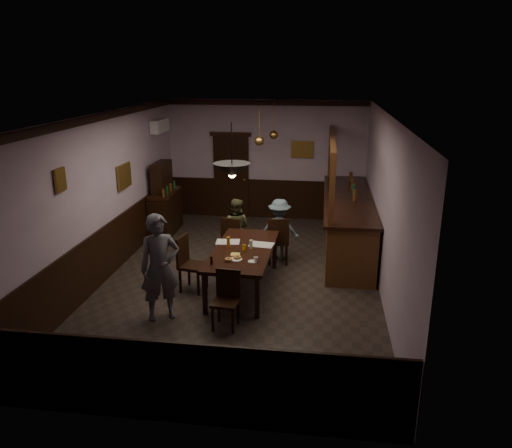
% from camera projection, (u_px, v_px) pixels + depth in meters
% --- Properties ---
extents(room, '(5.01, 8.01, 3.01)m').
position_uv_depth(room, '(240.00, 201.00, 8.84)').
color(room, '#2D2621').
rests_on(room, ground).
extents(dining_table, '(1.07, 2.23, 0.75)m').
position_uv_depth(dining_table, '(243.00, 252.00, 8.66)').
color(dining_table, black).
rests_on(dining_table, ground).
extents(chair_far_left, '(0.47, 0.47, 0.92)m').
position_uv_depth(chair_far_left, '(232.00, 237.00, 9.99)').
color(chair_far_left, black).
rests_on(chair_far_left, ground).
extents(chair_far_right, '(0.46, 0.46, 0.96)m').
position_uv_depth(chair_far_right, '(278.00, 239.00, 9.83)').
color(chair_far_right, black).
rests_on(chair_far_right, ground).
extents(chair_near, '(0.42, 0.42, 0.88)m').
position_uv_depth(chair_near, '(227.00, 296.00, 7.47)').
color(chair_near, black).
rests_on(chair_near, ground).
extents(chair_side, '(0.50, 0.50, 0.98)m').
position_uv_depth(chair_side, '(189.00, 261.00, 8.68)').
color(chair_side, black).
rests_on(chair_side, ground).
extents(person_standing, '(0.73, 0.65, 1.68)m').
position_uv_depth(person_standing, '(160.00, 268.00, 7.60)').
color(person_standing, '#565662').
rests_on(person_standing, ground).
extents(person_seated_left, '(0.68, 0.57, 1.23)m').
position_uv_depth(person_seated_left, '(236.00, 228.00, 10.21)').
color(person_seated_left, brown).
rests_on(person_seated_left, ground).
extents(person_seated_right, '(0.84, 0.51, 1.26)m').
position_uv_depth(person_seated_right, '(279.00, 229.00, 10.06)').
color(person_seated_right, slate).
rests_on(person_seated_right, ground).
extents(newspaper_left, '(0.45, 0.34, 0.01)m').
position_uv_depth(newspaper_left, '(228.00, 242.00, 8.98)').
color(newspaper_left, silver).
rests_on(newspaper_left, dining_table).
extents(newspaper_right, '(0.46, 0.35, 0.01)m').
position_uv_depth(newspaper_right, '(261.00, 245.00, 8.84)').
color(newspaper_right, silver).
rests_on(newspaper_right, dining_table).
extents(napkin, '(0.15, 0.15, 0.00)m').
position_uv_depth(napkin, '(235.00, 254.00, 8.40)').
color(napkin, '#E9C956').
rests_on(napkin, dining_table).
extents(saucer, '(0.15, 0.15, 0.01)m').
position_uv_depth(saucer, '(253.00, 261.00, 8.07)').
color(saucer, white).
rests_on(saucer, dining_table).
extents(coffee_cup, '(0.08, 0.08, 0.07)m').
position_uv_depth(coffee_cup, '(256.00, 259.00, 8.05)').
color(coffee_cup, white).
rests_on(coffee_cup, saucer).
extents(pastry_plate, '(0.22, 0.22, 0.01)m').
position_uv_depth(pastry_plate, '(236.00, 259.00, 8.15)').
color(pastry_plate, white).
rests_on(pastry_plate, dining_table).
extents(pastry_ring_a, '(0.13, 0.13, 0.04)m').
position_uv_depth(pastry_ring_a, '(229.00, 259.00, 8.09)').
color(pastry_ring_a, '#C68C47').
rests_on(pastry_ring_a, pastry_plate).
extents(pastry_ring_b, '(0.13, 0.13, 0.04)m').
position_uv_depth(pastry_ring_b, '(237.00, 257.00, 8.18)').
color(pastry_ring_b, '#C68C47').
rests_on(pastry_ring_b, pastry_plate).
extents(soda_can, '(0.07, 0.07, 0.12)m').
position_uv_depth(soda_can, '(244.00, 248.00, 8.51)').
color(soda_can, yellow).
rests_on(soda_can, dining_table).
extents(beer_glass, '(0.06, 0.06, 0.20)m').
position_uv_depth(beer_glass, '(228.00, 242.00, 8.66)').
color(beer_glass, '#BF721E').
rests_on(beer_glass, dining_table).
extents(water_glass, '(0.06, 0.06, 0.15)m').
position_uv_depth(water_glass, '(251.00, 244.00, 8.65)').
color(water_glass, silver).
rests_on(water_glass, dining_table).
extents(pepper_mill, '(0.04, 0.04, 0.14)m').
position_uv_depth(pepper_mill, '(211.00, 260.00, 7.94)').
color(pepper_mill, black).
rests_on(pepper_mill, dining_table).
extents(sideboard, '(0.45, 1.27, 1.68)m').
position_uv_depth(sideboard, '(165.00, 205.00, 11.68)').
color(sideboard, black).
rests_on(sideboard, ground).
extents(bar_counter, '(1.00, 4.30, 2.41)m').
position_uv_depth(bar_counter, '(347.00, 221.00, 10.66)').
color(bar_counter, '#542A16').
rests_on(bar_counter, ground).
extents(door_back, '(0.90, 0.06, 2.10)m').
position_uv_depth(door_back, '(231.00, 177.00, 12.83)').
color(door_back, black).
rests_on(door_back, ground).
extents(ac_unit, '(0.20, 0.85, 0.30)m').
position_uv_depth(ac_unit, '(160.00, 126.00, 11.60)').
color(ac_unit, white).
rests_on(ac_unit, ground).
extents(picture_left_small, '(0.04, 0.28, 0.36)m').
position_uv_depth(picture_left_small, '(60.00, 180.00, 7.45)').
color(picture_left_small, olive).
rests_on(picture_left_small, ground).
extents(picture_left_large, '(0.04, 0.62, 0.48)m').
position_uv_depth(picture_left_large, '(124.00, 176.00, 9.85)').
color(picture_left_large, olive).
rests_on(picture_left_large, ground).
extents(picture_back, '(0.55, 0.04, 0.42)m').
position_uv_depth(picture_back, '(302.00, 149.00, 12.38)').
color(picture_back, olive).
rests_on(picture_back, ground).
extents(pendant_iron, '(0.56, 0.56, 0.82)m').
position_uv_depth(pendant_iron, '(232.00, 171.00, 7.42)').
color(pendant_iron, black).
rests_on(pendant_iron, ground).
extents(pendant_brass_mid, '(0.20, 0.20, 0.81)m').
position_uv_depth(pendant_brass_mid, '(259.00, 141.00, 10.32)').
color(pendant_brass_mid, '#BF8C3F').
rests_on(pendant_brass_mid, ground).
extents(pendant_brass_far, '(0.20, 0.20, 0.81)m').
position_uv_depth(pendant_brass_far, '(274.00, 135.00, 11.22)').
color(pendant_brass_far, '#BF8C3F').
rests_on(pendant_brass_far, ground).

